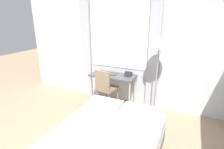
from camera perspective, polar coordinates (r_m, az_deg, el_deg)
name	(u,v)px	position (r m, az deg, el deg)	size (l,w,h in m)	color
wall_back_with_window	(127,47)	(4.03, 5.03, 9.00)	(5.66, 0.13, 2.70)	silver
desk	(113,78)	(4.01, 0.26, -1.18)	(1.03, 0.46, 0.74)	#4C4C51
desk_chair	(105,86)	(3.91, -2.14, -3.87)	(0.47, 0.47, 0.91)	#8C7259
standing_lamp	(159,49)	(3.44, 15.02, 8.00)	(0.38, 0.38, 1.66)	#4C4C51
telephone	(128,74)	(3.90, 5.36, 0.15)	(0.16, 0.15, 0.11)	#2D2D2D
book	(111,74)	(4.00, -0.17, 0.22)	(0.25, 0.22, 0.02)	#4C4238
mug	(98,72)	(4.08, -4.55, 0.98)	(0.09, 0.09, 0.09)	white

